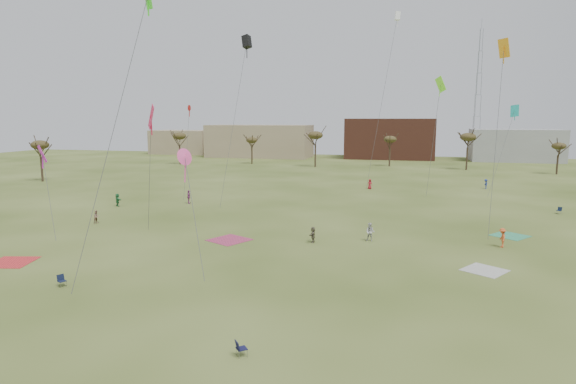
% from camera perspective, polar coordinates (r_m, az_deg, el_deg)
% --- Properties ---
extents(ground, '(260.00, 260.00, 0.00)m').
position_cam_1_polar(ground, '(33.14, -5.17, -12.58)').
color(ground, '#384816').
rests_on(ground, ground).
extents(spectator_fore_b, '(0.74, 0.85, 1.51)m').
position_cam_1_polar(spectator_fore_b, '(59.63, -21.92, -2.77)').
color(spectator_fore_b, '#9D7564').
rests_on(spectator_fore_b, ground).
extents(spectator_fore_c, '(0.50, 1.47, 1.57)m').
position_cam_1_polar(spectator_fore_c, '(46.91, 3.00, -5.12)').
color(spectator_fore_c, brown).
rests_on(spectator_fore_c, ground).
extents(flyer_mid_b, '(0.72, 1.21, 1.84)m').
position_cam_1_polar(flyer_mid_b, '(49.42, 24.24, -5.02)').
color(flyer_mid_b, '#DA5928').
rests_on(flyer_mid_b, ground).
extents(spectator_mid_d, '(0.83, 1.21, 1.91)m').
position_cam_1_polar(spectator_mid_d, '(69.53, -11.79, -0.58)').
color(spectator_mid_d, '#963E84').
rests_on(spectator_mid_d, ground).
extents(spectator_mid_e, '(1.00, 0.84, 1.84)m').
position_cam_1_polar(spectator_mid_e, '(47.98, 9.80, -4.75)').
color(spectator_mid_e, '#BDBDBD').
rests_on(spectator_mid_e, ground).
extents(flyer_far_a, '(1.64, 1.40, 1.78)m').
position_cam_1_polar(flyer_far_a, '(70.05, -19.72, -0.90)').
color(flyer_far_a, '#26723E').
rests_on(flyer_far_a, ground).
extents(flyer_far_b, '(1.00, 0.87, 1.73)m').
position_cam_1_polar(flyer_far_b, '(83.23, 9.77, 0.94)').
color(flyer_far_b, maroon).
rests_on(flyer_far_b, ground).
extents(flyer_far_c, '(0.71, 1.14, 1.69)m').
position_cam_1_polar(flyer_far_c, '(89.12, 22.58, 0.89)').
color(flyer_far_c, navy).
rests_on(flyer_far_c, ground).
extents(blanket_red, '(4.05, 4.05, 0.03)m').
position_cam_1_polar(blanket_red, '(46.98, -30.17, -7.29)').
color(blanket_red, red).
rests_on(blanket_red, ground).
extents(blanket_cream, '(4.08, 4.08, 0.03)m').
position_cam_1_polar(blanket_cream, '(41.76, 22.46, -8.67)').
color(blanket_cream, beige).
rests_on(blanket_cream, ground).
extents(blanket_plum, '(4.73, 4.73, 0.03)m').
position_cam_1_polar(blanket_plum, '(48.30, -7.04, -5.72)').
color(blanket_plum, '#AB345A').
rests_on(blanket_plum, ground).
extents(blanket_olive, '(4.39, 4.39, 0.03)m').
position_cam_1_polar(blanket_olive, '(54.70, 25.02, -4.77)').
color(blanket_olive, '#389B6B').
rests_on(blanket_olive, ground).
extents(camp_chair_left, '(0.72, 0.70, 0.87)m').
position_cam_1_polar(camp_chair_left, '(38.72, -25.42, -9.82)').
color(camp_chair_left, '#121A33').
rests_on(camp_chair_left, ground).
extents(camp_chair_center, '(0.74, 0.73, 0.87)m').
position_cam_1_polar(camp_chair_center, '(25.80, -5.60, -18.46)').
color(camp_chair_center, '#131435').
rests_on(camp_chair_center, ground).
extents(camp_chair_right, '(0.73, 0.74, 0.87)m').
position_cam_1_polar(camp_chair_right, '(69.98, 29.67, -2.07)').
color(camp_chair_right, '#142038').
rests_on(camp_chair_right, ground).
extents(kites_aloft, '(55.85, 55.11, 27.66)m').
position_cam_1_polar(kites_aloft, '(61.56, 2.81, 15.79)').
color(kites_aloft, '#44E428').
rests_on(kites_aloft, ground).
extents(tree_line, '(117.44, 49.32, 8.91)m').
position_cam_1_polar(tree_line, '(109.13, 7.17, 6.12)').
color(tree_line, '#3A2B1E').
rests_on(tree_line, ground).
extents(building_tan, '(32.00, 14.00, 10.00)m').
position_cam_1_polar(building_tan, '(151.21, -3.40, 6.11)').
color(building_tan, '#937F60').
rests_on(building_tan, ground).
extents(building_brick, '(26.00, 16.00, 12.00)m').
position_cam_1_polar(building_brick, '(149.31, 12.09, 6.28)').
color(building_brick, brown).
rests_on(building_brick, ground).
extents(building_grey, '(24.00, 12.00, 9.00)m').
position_cam_1_polar(building_grey, '(150.26, 25.55, 5.06)').
color(building_grey, gray).
rests_on(building_grey, ground).
extents(building_tan_west, '(20.00, 12.00, 8.00)m').
position_cam_1_polar(building_tan_west, '(169.01, -12.48, 5.86)').
color(building_tan_west, '#937F60').
rests_on(building_tan_west, ground).
extents(radio_tower, '(1.51, 1.72, 41.00)m').
position_cam_1_polar(radio_tower, '(155.52, 21.73, 10.82)').
color(radio_tower, '#9EA3A8').
rests_on(radio_tower, ground).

